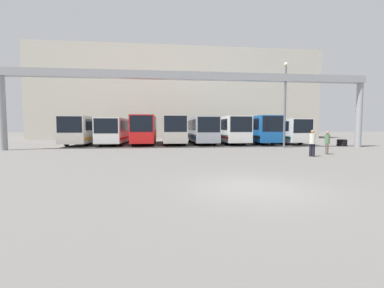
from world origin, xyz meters
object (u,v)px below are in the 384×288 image
(bus_slot_0, at_px, (86,129))
(bus_slot_5, at_px, (227,128))
(bus_slot_3, at_px, (173,128))
(bus_slot_4, at_px, (201,129))
(tire_stack, at_px, (342,143))
(bus_slot_1, at_px, (116,130))
(bus_slot_6, at_px, (255,128))
(pedestrian_mid_left, at_px, (312,142))
(lamp_post, at_px, (285,102))
(bus_slot_7, at_px, (280,130))
(bus_slot_2, at_px, (145,128))
(pedestrian_near_left, at_px, (327,142))

(bus_slot_0, height_order, bus_slot_5, bus_slot_5)
(bus_slot_3, height_order, bus_slot_5, bus_slot_3)
(bus_slot_4, relative_size, tire_stack, 10.10)
(bus_slot_1, distance_m, bus_slot_6, 17.35)
(bus_slot_6, xyz_separation_m, pedestrian_mid_left, (-1.36, -14.81, -0.94))
(tire_stack, xyz_separation_m, lamp_post, (-7.25, -1.41, 4.17))
(bus_slot_7, bearing_deg, pedestrian_mid_left, -107.62)
(bus_slot_6, bearing_deg, bus_slot_4, 179.70)
(bus_slot_7, relative_size, pedestrian_mid_left, 6.06)
(bus_slot_2, height_order, bus_slot_6, bus_slot_6)
(pedestrian_mid_left, bearing_deg, bus_slot_4, -21.24)
(tire_stack, bearing_deg, bus_slot_0, 167.97)
(bus_slot_3, distance_m, bus_slot_6, 10.41)
(bus_slot_1, height_order, bus_slot_5, bus_slot_5)
(bus_slot_1, relative_size, bus_slot_7, 0.99)
(bus_slot_0, distance_m, pedestrian_mid_left, 24.53)
(bus_slot_1, distance_m, pedestrian_near_left, 22.70)
(bus_slot_7, xyz_separation_m, lamp_post, (-3.21, -7.74, 2.80))
(bus_slot_3, bearing_deg, bus_slot_4, -1.30)
(bus_slot_4, distance_m, pedestrian_mid_left, 15.88)
(bus_slot_1, xyz_separation_m, bus_slot_5, (13.88, 0.39, 0.14))
(bus_slot_7, distance_m, lamp_post, 8.83)
(bus_slot_4, bearing_deg, pedestrian_mid_left, -69.40)
(bus_slot_4, distance_m, bus_slot_6, 6.94)
(bus_slot_2, xyz_separation_m, lamp_post, (14.14, -7.34, 2.61))
(bus_slot_2, relative_size, tire_stack, 10.03)
(bus_slot_5, bearing_deg, bus_slot_6, -11.61)
(bus_slot_2, bearing_deg, bus_slot_6, 0.01)
(tire_stack, bearing_deg, bus_slot_5, 148.83)
(bus_slot_5, bearing_deg, bus_slot_0, -178.00)
(tire_stack, relative_size, lamp_post, 0.12)
(bus_slot_2, bearing_deg, bus_slot_0, 179.11)
(bus_slot_7, xyz_separation_m, pedestrian_near_left, (-2.88, -13.97, -0.82))
(bus_slot_0, relative_size, bus_slot_7, 0.95)
(bus_slot_3, xyz_separation_m, tire_stack, (17.91, -6.04, -1.55))
(tire_stack, bearing_deg, pedestrian_near_left, -132.15)
(bus_slot_0, distance_m, bus_slot_2, 6.94)
(bus_slot_1, bearing_deg, bus_slot_6, -1.05)
(bus_slot_6, distance_m, bus_slot_7, 3.50)
(bus_slot_6, height_order, lamp_post, lamp_post)
(bus_slot_4, xyz_separation_m, lamp_post, (7.20, -7.38, 2.68))
(bus_slot_4, height_order, pedestrian_near_left, bus_slot_4)
(bus_slot_7, bearing_deg, bus_slot_0, -179.32)
(pedestrian_near_left, bearing_deg, bus_slot_6, 29.62)
(bus_slot_1, relative_size, bus_slot_4, 1.05)
(pedestrian_mid_left, bearing_deg, bus_slot_5, -34.10)
(bus_slot_6, height_order, pedestrian_near_left, bus_slot_6)
(bus_slot_6, distance_m, pedestrian_mid_left, 14.90)
(bus_slot_3, distance_m, bus_slot_7, 13.88)
(bus_slot_6, bearing_deg, bus_slot_7, 6.49)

